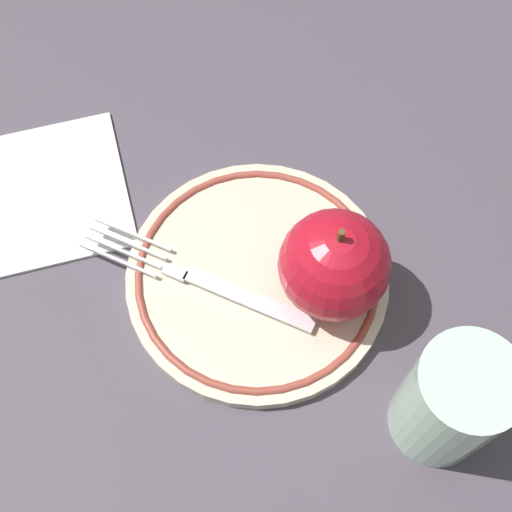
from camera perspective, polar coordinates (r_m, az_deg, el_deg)
The scene contains 6 objects.
ground_plane at distance 0.54m, azimuth 0.77°, elevation -2.04°, with size 2.00×2.00×0.00m, color #4D4450.
plate at distance 0.54m, azimuth -0.00°, elevation -1.26°, with size 0.20×0.20×0.01m.
apple_red_whole at distance 0.49m, azimuth 6.18°, elevation -0.70°, with size 0.08×0.08×0.09m.
fork at distance 0.53m, azimuth -4.28°, elevation -1.95°, with size 0.18×0.09×0.00m.
drinking_glass at distance 0.48m, azimuth 15.33°, elevation -11.15°, with size 0.06×0.06×0.10m, color #B9E4C2.
napkin_folded at distance 0.60m, azimuth -16.63°, elevation 4.82°, with size 0.13×0.13×0.01m, color white.
Camera 1 is at (-0.01, -0.22, 0.50)m, focal length 50.00 mm.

